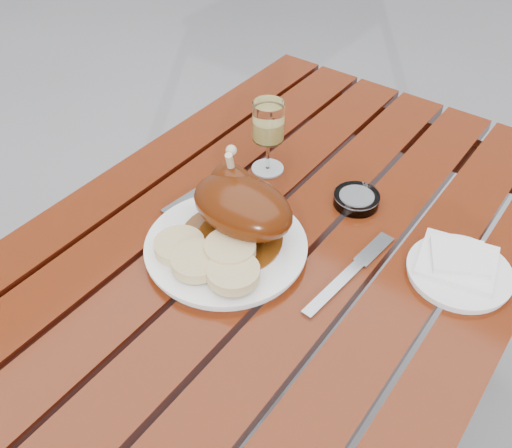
{
  "coord_description": "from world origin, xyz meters",
  "views": [
    {
      "loc": [
        0.4,
        -0.62,
        1.45
      ],
      "look_at": [
        -0.04,
        -0.03,
        0.78
      ],
      "focal_mm": 40.0,
      "sensor_mm": 36.0,
      "label": 1
    }
  ],
  "objects_px": {
    "side_plate": "(459,272)",
    "ashtray": "(356,199)",
    "table": "(278,358)",
    "dinner_plate": "(226,247)",
    "wine_glass": "(268,138)"
  },
  "relations": [
    {
      "from": "table",
      "to": "ashtray",
      "type": "relative_size",
      "value": 13.83
    },
    {
      "from": "table",
      "to": "ashtray",
      "type": "distance_m",
      "value": 0.42
    },
    {
      "from": "wine_glass",
      "to": "side_plate",
      "type": "xyz_separation_m",
      "value": [
        0.43,
        -0.05,
        -0.07
      ]
    },
    {
      "from": "table",
      "to": "ashtray",
      "type": "height_order",
      "value": "ashtray"
    },
    {
      "from": "wine_glass",
      "to": "ashtray",
      "type": "bearing_deg",
      "value": 2.93
    },
    {
      "from": "table",
      "to": "dinner_plate",
      "type": "relative_size",
      "value": 4.27
    },
    {
      "from": "table",
      "to": "dinner_plate",
      "type": "bearing_deg",
      "value": -123.31
    },
    {
      "from": "side_plate",
      "to": "ashtray",
      "type": "distance_m",
      "value": 0.24
    },
    {
      "from": "wine_glass",
      "to": "side_plate",
      "type": "distance_m",
      "value": 0.43
    },
    {
      "from": "ashtray",
      "to": "table",
      "type": "bearing_deg",
      "value": -111.22
    },
    {
      "from": "wine_glass",
      "to": "table",
      "type": "bearing_deg",
      "value": -46.48
    },
    {
      "from": "side_plate",
      "to": "ashtray",
      "type": "xyz_separation_m",
      "value": [
        -0.23,
        0.06,
        0.0
      ]
    },
    {
      "from": "dinner_plate",
      "to": "side_plate",
      "type": "relative_size",
      "value": 1.62
    },
    {
      "from": "side_plate",
      "to": "ashtray",
      "type": "bearing_deg",
      "value": 164.87
    },
    {
      "from": "dinner_plate",
      "to": "ashtray",
      "type": "relative_size",
      "value": 3.24
    }
  ]
}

